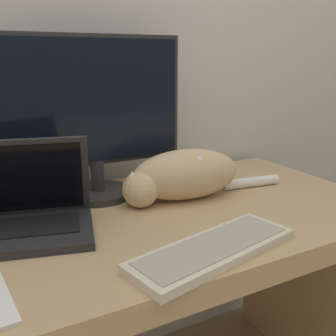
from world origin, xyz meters
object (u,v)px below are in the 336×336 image
at_px(laptop, 20,216).
at_px(external_keyboard, 214,249).
at_px(monitor, 93,115).
at_px(cat, 183,175).

relative_size(laptop, external_keyboard, 0.90).
relative_size(monitor, cat, 1.01).
height_order(monitor, cat, monitor).
bearing_deg(external_keyboard, monitor, 90.73).
distance_m(laptop, external_keyboard, 0.46).
bearing_deg(monitor, cat, -33.67).
bearing_deg(laptop, cat, 17.44).
bearing_deg(monitor, laptop, -145.97).
xyz_separation_m(laptop, external_keyboard, (0.35, -0.30, -0.04)).
relative_size(monitor, laptop, 1.43).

